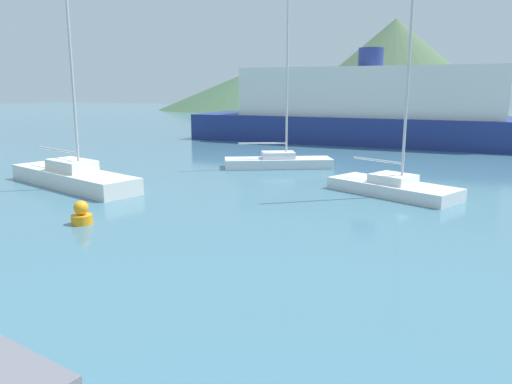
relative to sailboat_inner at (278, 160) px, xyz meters
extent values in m
cube|color=silver|center=(-0.01, 0.00, -0.17)|extent=(6.40, 4.73, 0.55)
cube|color=silver|center=(-0.01, 0.00, 0.30)|extent=(2.29, 2.07, 0.38)
cylinder|color=#BCBCC1|center=(0.41, 0.23, 5.22)|extent=(0.12, 0.12, 10.23)
cylinder|color=#BCBCC1|center=(-0.83, -0.47, 1.01)|extent=(2.51, 1.48, 0.10)
cube|color=white|center=(-6.76, -9.47, -0.07)|extent=(8.61, 4.20, 0.75)
cube|color=white|center=(-6.76, -9.47, 0.57)|extent=(2.80, 2.04, 0.53)
cylinder|color=#BCBCC1|center=(-6.16, -9.64, 5.25)|extent=(0.12, 0.12, 9.87)
cylinder|color=#BCBCC1|center=(-7.97, -9.13, 1.21)|extent=(3.66, 1.11, 0.10)
cube|color=white|center=(7.50, -4.89, -0.18)|extent=(6.12, 4.20, 0.53)
cube|color=white|center=(7.50, -4.89, 0.28)|extent=(2.17, 2.05, 0.37)
cylinder|color=#BCBCC1|center=(7.90, -5.06, 5.25)|extent=(0.12, 0.12, 10.31)
cylinder|color=#BCBCC1|center=(6.71, -4.56, 0.99)|extent=(2.42, 1.09, 0.10)
cube|color=navy|center=(1.65, 16.19, 0.69)|extent=(30.49, 8.85, 2.26)
cube|color=silver|center=(1.65, 16.19, 3.84)|extent=(21.36, 7.44, 4.03)
cylinder|color=navy|center=(1.65, 16.19, 6.66)|extent=(2.08, 2.08, 1.60)
cylinder|color=orange|center=(-1.44, -14.44, -0.28)|extent=(0.72, 0.72, 0.32)
sphere|color=orange|center=(-1.44, -14.44, 0.14)|extent=(0.51, 0.51, 0.51)
cone|color=#38563D|center=(-37.50, 70.25, 3.17)|extent=(35.32, 35.32, 7.22)
cone|color=#4C6647|center=(-4.38, 61.78, 7.52)|extent=(38.24, 38.24, 15.93)
camera|label=1|loc=(11.14, -27.10, 4.23)|focal=35.00mm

